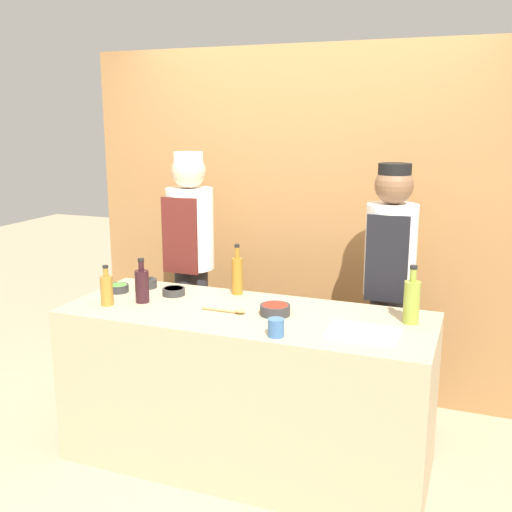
% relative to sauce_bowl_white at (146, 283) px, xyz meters
% --- Properties ---
extents(ground_plane, '(14.00, 14.00, 0.00)m').
position_rel_sauce_bowl_white_xyz_m(ground_plane, '(0.76, -0.23, -0.93)').
color(ground_plane, tan).
extents(cabinet_wall, '(3.18, 0.18, 2.40)m').
position_rel_sauce_bowl_white_xyz_m(cabinet_wall, '(0.76, 0.93, 0.27)').
color(cabinet_wall, olive).
rests_on(cabinet_wall, ground_plane).
extents(counter, '(2.01, 0.76, 0.90)m').
position_rel_sauce_bowl_white_xyz_m(counter, '(0.76, -0.23, -0.48)').
color(counter, tan).
rests_on(counter, ground_plane).
extents(sauce_bowl_white, '(0.13, 0.13, 0.05)m').
position_rel_sauce_bowl_white_xyz_m(sauce_bowl_white, '(0.00, 0.00, 0.00)').
color(sauce_bowl_white, '#2D2D2D').
rests_on(sauce_bowl_white, counter).
extents(sauce_bowl_red, '(0.16, 0.16, 0.06)m').
position_rel_sauce_bowl_white_xyz_m(sauce_bowl_red, '(0.92, -0.21, 0.00)').
color(sauce_bowl_red, '#2D2D2D').
rests_on(sauce_bowl_red, counter).
extents(sauce_bowl_yellow, '(0.13, 0.13, 0.04)m').
position_rel_sauce_bowl_white_xyz_m(sauce_bowl_yellow, '(0.24, -0.08, -0.01)').
color(sauce_bowl_yellow, '#2D2D2D').
rests_on(sauce_bowl_yellow, counter).
extents(sauce_bowl_green, '(0.12, 0.12, 0.05)m').
position_rel_sauce_bowl_white_xyz_m(sauce_bowl_green, '(-0.11, -0.15, -0.00)').
color(sauce_bowl_green, '#2D2D2D').
rests_on(sauce_bowl_green, counter).
extents(cutting_board, '(0.35, 0.21, 0.02)m').
position_rel_sauce_bowl_white_xyz_m(cutting_board, '(1.42, -0.34, -0.02)').
color(cutting_board, white).
rests_on(cutting_board, counter).
extents(bottle_wine, '(0.08, 0.08, 0.26)m').
position_rel_sauce_bowl_white_xyz_m(bottle_wine, '(0.14, -0.27, 0.07)').
color(bottle_wine, black).
rests_on(bottle_wine, counter).
extents(bottle_amber, '(0.07, 0.07, 0.30)m').
position_rel_sauce_bowl_white_xyz_m(bottle_amber, '(0.58, 0.07, 0.09)').
color(bottle_amber, '#9E661E').
rests_on(bottle_amber, counter).
extents(bottle_vinegar, '(0.07, 0.07, 0.23)m').
position_rel_sauce_bowl_white_xyz_m(bottle_vinegar, '(-0.02, -0.39, 0.06)').
color(bottle_vinegar, olive).
rests_on(bottle_vinegar, counter).
extents(bottle_oil, '(0.08, 0.08, 0.30)m').
position_rel_sauce_bowl_white_xyz_m(bottle_oil, '(1.61, -0.08, 0.09)').
color(bottle_oil, olive).
rests_on(bottle_oil, counter).
extents(cup_blue, '(0.08, 0.08, 0.09)m').
position_rel_sauce_bowl_white_xyz_m(cup_blue, '(1.03, -0.52, 0.01)').
color(cup_blue, '#386093').
rests_on(cup_blue, counter).
extents(wooden_spoon, '(0.26, 0.04, 0.03)m').
position_rel_sauce_bowl_white_xyz_m(wooden_spoon, '(0.68, -0.27, -0.02)').
color(wooden_spoon, '#B2844C').
rests_on(wooden_spoon, counter).
extents(chef_left, '(0.31, 0.31, 1.71)m').
position_rel_sauce_bowl_white_xyz_m(chef_left, '(0.09, 0.42, 0.03)').
color(chef_left, '#28282D').
rests_on(chef_left, ground_plane).
extents(chef_right, '(0.30, 0.30, 1.67)m').
position_rel_sauce_bowl_white_xyz_m(chef_right, '(1.42, 0.42, 0.01)').
color(chef_right, '#28282D').
rests_on(chef_right, ground_plane).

